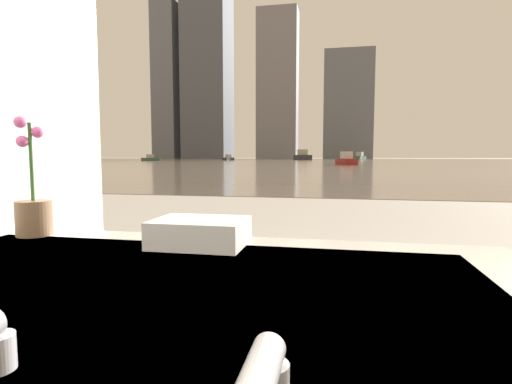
% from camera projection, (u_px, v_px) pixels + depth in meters
% --- Properties ---
extents(potted_orchid, '(0.11, 0.11, 0.40)m').
position_uv_depth(potted_orchid, '(33.00, 208.00, 1.34)').
color(potted_orchid, '#8C6B4C').
rests_on(potted_orchid, bathtub).
extents(towel_stack, '(0.27, 0.21, 0.08)m').
position_uv_depth(towel_stack, '(200.00, 232.00, 1.20)').
color(towel_stack, white).
rests_on(towel_stack, bathtub).
extents(harbor_water, '(180.00, 110.00, 0.01)m').
position_uv_depth(harbor_water, '(334.00, 161.00, 60.85)').
color(harbor_water, gray).
rests_on(harbor_water, ground_plane).
extents(harbor_boat_0, '(4.11, 5.83, 2.08)m').
position_uv_depth(harbor_boat_0, '(302.00, 156.00, 79.61)').
color(harbor_boat_0, '#2D2D33').
rests_on(harbor_boat_0, harbor_water).
extents(harbor_boat_1, '(2.86, 4.50, 1.60)m').
position_uv_depth(harbor_boat_1, '(360.00, 157.00, 81.79)').
color(harbor_boat_1, '#335647').
rests_on(harbor_boat_1, harbor_water).
extents(harbor_boat_3, '(1.87, 3.20, 1.14)m').
position_uv_depth(harbor_boat_3, '(346.00, 160.00, 34.00)').
color(harbor_boat_3, maroon).
rests_on(harbor_boat_3, harbor_water).
extents(harbor_boat_4, '(1.60, 2.92, 1.04)m').
position_uv_depth(harbor_boat_4, '(228.00, 158.00, 71.21)').
color(harbor_boat_4, '#2D2D33').
rests_on(harbor_boat_4, harbor_water).
extents(harbor_boat_5, '(2.28, 2.78, 1.02)m').
position_uv_depth(harbor_boat_5, '(150.00, 159.00, 63.16)').
color(harbor_boat_5, '#335647').
rests_on(harbor_boat_5, harbor_water).
extents(skyline_tower_0, '(7.15, 10.99, 46.84)m').
position_uv_depth(skyline_tower_0, '(169.00, 83.00, 123.44)').
color(skyline_tower_0, slate).
rests_on(skyline_tower_0, ground_plane).
extents(skyline_tower_1, '(13.22, 12.46, 83.63)m').
position_uv_depth(skyline_tower_1, '(207.00, 18.00, 119.32)').
color(skyline_tower_1, '#4C515B').
rests_on(skyline_tower_1, ground_plane).
extents(skyline_tower_2, '(11.63, 7.47, 42.93)m').
position_uv_depth(skyline_tower_2, '(278.00, 85.00, 116.93)').
color(skyline_tower_2, slate).
rests_on(skyline_tower_2, ground_plane).
extents(skyline_tower_3, '(13.60, 8.96, 30.16)m').
position_uv_depth(skyline_tower_3, '(348.00, 106.00, 113.50)').
color(skyline_tower_3, slate).
rests_on(skyline_tower_3, ground_plane).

